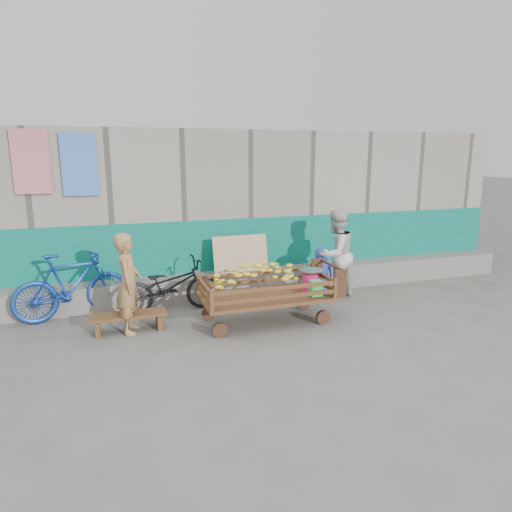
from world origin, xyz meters
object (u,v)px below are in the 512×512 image
object	(u,v)px
woman	(336,254)
child	(321,274)
banana_cart	(263,284)
bench	(128,318)
bicycle_dark	(170,286)
vendor_man	(128,283)
bicycle_blue	(72,286)

from	to	relation	value
woman	child	size ratio (longest dim) A/B	1.73
child	woman	bearing A→B (deg)	-169.32
banana_cart	woman	bearing A→B (deg)	24.95
bench	woman	bearing A→B (deg)	7.45
bench	banana_cart	bearing A→B (deg)	-8.22
banana_cart	child	bearing A→B (deg)	29.57
bicycle_dark	woman	bearing A→B (deg)	-98.58
woman	child	world-z (taller)	woman
child	bicycle_dark	size ratio (longest dim) A/B	0.55
banana_cart	vendor_man	world-z (taller)	vendor_man
bicycle_dark	bicycle_blue	bearing A→B (deg)	77.31
bicycle_dark	bench	bearing A→B (deg)	127.90
woman	child	distance (m)	0.44
bicycle_dark	child	bearing A→B (deg)	-98.71
banana_cart	woman	distance (m)	1.83
vendor_man	bicycle_blue	bearing A→B (deg)	53.41
child	bicycle_blue	world-z (taller)	bicycle_blue
banana_cart	child	size ratio (longest dim) A/B	2.29
bicycle_blue	vendor_man	bearing A→B (deg)	-149.72
child	bicycle_dark	bearing A→B (deg)	9.36
woman	child	xyz separation A→B (m)	(-0.28, 0.01, -0.34)
banana_cart	vendor_man	bearing A→B (deg)	172.38
child	bicycle_dark	distance (m)	2.68
woman	child	bearing A→B (deg)	-26.36
child	banana_cart	bearing A→B (deg)	42.55
bench	vendor_man	distance (m)	0.54
vendor_man	bicycle_dark	size ratio (longest dim) A/B	0.87
bench	bicycle_blue	size ratio (longest dim) A/B	0.61
bench	bicycle_dark	xyz separation A→B (m)	(0.71, 0.66, 0.25)
vendor_man	woman	xyz separation A→B (m)	(3.62, 0.50, 0.07)
bicycle_dark	banana_cart	bearing A→B (deg)	-131.20
bench	child	xyz separation A→B (m)	(3.38, 0.49, 0.27)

